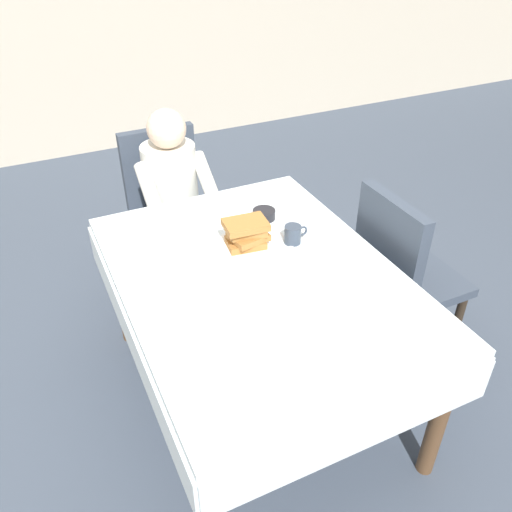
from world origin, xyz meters
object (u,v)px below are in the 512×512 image
Objects in this scene: breakfast_stack at (247,233)px; bowl_butter at (264,214)px; syrup_pitcher at (178,238)px; diner_person at (173,189)px; cup_coffee at (293,234)px; chair_right_side at (401,268)px; plate_breakfast at (246,247)px; knife_right_of_plate at (286,240)px; chair_diner at (167,199)px; dining_table_main at (259,291)px; fork_left_of_plate at (207,261)px; spoon_near_edge at (284,291)px.

breakfast_stack is 0.27m from bowl_butter.
bowl_butter is at bearing 5.99° from syrup_pitcher.
cup_coffee is at bearing 108.48° from diner_person.
plate_breakfast is at bearing -105.13° from chair_right_side.
breakfast_stack reaches higher than bowl_butter.
cup_coffee is 0.05m from knife_right_of_plate.
breakfast_stack is at bearing 94.83° from chair_diner.
breakfast_stack is 1.76× the size of cup_coffee.
chair_right_side is at bearing -15.31° from breakfast_stack.
cup_coffee is (0.24, 0.15, 0.13)m from dining_table_main.
fork_left_of_plate is (0.07, -0.17, -0.04)m from syrup_pitcher.
breakfast_stack is at bearing 15.33° from plate_breakfast.
dining_table_main is 0.22m from plate_breakfast.
knife_right_of_plate is at bearing -20.68° from syrup_pitcher.
chair_diner is 8.45× the size of bowl_butter.
dining_table_main is 7.62× the size of knife_right_of_plate.
bowl_butter is 0.61× the size of fork_left_of_plate.
bowl_butter reaches higher than dining_table_main.
plate_breakfast is (-0.74, 0.20, 0.22)m from chair_right_side.
bowl_butter is 0.45m from syrup_pitcher.
dining_table_main is at bearing -90.00° from chair_right_side.
dining_table_main is at bearing 92.49° from diner_person.
syrup_pitcher reaches higher than plate_breakfast.
chair_right_side reaches higher than bowl_butter.
diner_person reaches higher than fork_left_of_plate.
cup_coffee is at bearing 60.98° from spoon_near_edge.
dining_table_main is at bearing 132.01° from knife_right_of_plate.
spoon_near_edge is at bearing -108.07° from bowl_butter.
diner_person is 5.63× the size of breakfast_stack.
plate_breakfast reaches higher than fork_left_of_plate.
chair_right_side is 0.81m from breakfast_stack.
cup_coffee is 0.75× the size of spoon_near_edge.
plate_breakfast is at bearing 94.56° from chair_diner.
bowl_butter reaches higher than fork_left_of_plate.
syrup_pitcher is (-0.27, 0.15, -0.04)m from breakfast_stack.
dining_table_main is 19.05× the size of syrup_pitcher.
breakfast_stack is 0.31m from syrup_pitcher.
syrup_pitcher is (-0.19, -0.66, 0.11)m from diner_person.
diner_person is at bearing 95.75° from breakfast_stack.
fork_left_of_plate is 0.38m from knife_right_of_plate.
cup_coffee is at bearing -139.83° from knife_right_of_plate.
plate_breakfast is 1.40× the size of knife_right_of_plate.
bowl_butter is (0.26, -0.62, 0.09)m from diner_person.
knife_right_of_plate is at bearing -89.05° from bowl_butter.
knife_right_of_plate is (0.45, -0.17, -0.04)m from syrup_pitcher.
dining_table_main is at bearing -118.93° from bowl_butter.
chair_right_side is 0.72m from bowl_butter.
diner_person is 1.20× the size of chair_right_side.
fork_left_of_plate is at bearing -173.99° from plate_breakfast.
syrup_pitcher is (-0.23, 0.35, 0.13)m from dining_table_main.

